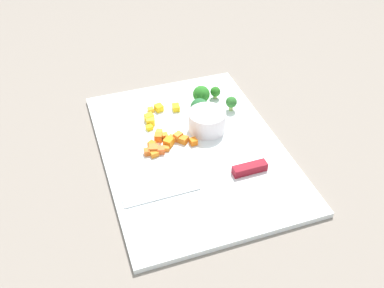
# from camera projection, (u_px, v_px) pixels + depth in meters

# --- Properties ---
(ground_plane) EXTENTS (4.00, 4.00, 0.00)m
(ground_plane) POSITION_uv_depth(u_px,v_px,m) (192.00, 152.00, 0.95)
(ground_plane) COLOR gray
(cutting_board) EXTENTS (0.51, 0.37, 0.01)m
(cutting_board) POSITION_uv_depth(u_px,v_px,m) (192.00, 150.00, 0.94)
(cutting_board) COLOR white
(cutting_board) RESTS_ON ground_plane
(prep_bowl) EXTENTS (0.08, 0.08, 0.05)m
(prep_bowl) POSITION_uv_depth(u_px,v_px,m) (207.00, 121.00, 0.97)
(prep_bowl) COLOR white
(prep_bowl) RESTS_ON cutting_board
(chef_knife) EXTENTS (0.03, 0.29, 0.02)m
(chef_knife) POSITION_uv_depth(u_px,v_px,m) (222.00, 176.00, 0.86)
(chef_knife) COLOR silver
(chef_knife) RESTS_ON cutting_board
(carrot_dice_0) EXTENTS (0.02, 0.02, 0.01)m
(carrot_dice_0) POSITION_uv_depth(u_px,v_px,m) (172.00, 139.00, 0.95)
(carrot_dice_0) COLOR orange
(carrot_dice_0) RESTS_ON cutting_board
(carrot_dice_1) EXTENTS (0.02, 0.02, 0.01)m
(carrot_dice_1) POSITION_uv_depth(u_px,v_px,m) (184.00, 140.00, 0.95)
(carrot_dice_1) COLOR orange
(carrot_dice_1) RESTS_ON cutting_board
(carrot_dice_2) EXTENTS (0.01, 0.01, 0.01)m
(carrot_dice_2) POSITION_uv_depth(u_px,v_px,m) (165.00, 136.00, 0.96)
(carrot_dice_2) COLOR orange
(carrot_dice_2) RESTS_ON cutting_board
(carrot_dice_3) EXTENTS (0.02, 0.02, 0.01)m
(carrot_dice_3) POSITION_uv_depth(u_px,v_px,m) (152.00, 144.00, 0.94)
(carrot_dice_3) COLOR orange
(carrot_dice_3) RESTS_ON cutting_board
(carrot_dice_4) EXTENTS (0.01, 0.01, 0.01)m
(carrot_dice_4) POSITION_uv_depth(u_px,v_px,m) (147.00, 152.00, 0.92)
(carrot_dice_4) COLOR orange
(carrot_dice_4) RESTS_ON cutting_board
(carrot_dice_5) EXTENTS (0.01, 0.02, 0.01)m
(carrot_dice_5) POSITION_uv_depth(u_px,v_px,m) (155.00, 155.00, 0.91)
(carrot_dice_5) COLOR orange
(carrot_dice_5) RESTS_ON cutting_board
(carrot_dice_6) EXTENTS (0.02, 0.02, 0.02)m
(carrot_dice_6) POSITION_uv_depth(u_px,v_px,m) (178.00, 137.00, 0.95)
(carrot_dice_6) COLOR orange
(carrot_dice_6) RESTS_ON cutting_board
(carrot_dice_7) EXTENTS (0.02, 0.02, 0.02)m
(carrot_dice_7) POSITION_uv_depth(u_px,v_px,m) (153.00, 149.00, 0.92)
(carrot_dice_7) COLOR orange
(carrot_dice_7) RESTS_ON cutting_board
(carrot_dice_8) EXTENTS (0.01, 0.01, 0.01)m
(carrot_dice_8) POSITION_uv_depth(u_px,v_px,m) (166.00, 148.00, 0.93)
(carrot_dice_8) COLOR orange
(carrot_dice_8) RESTS_ON cutting_board
(carrot_dice_9) EXTENTS (0.03, 0.03, 0.02)m
(carrot_dice_9) POSITION_uv_depth(u_px,v_px,m) (169.00, 142.00, 0.94)
(carrot_dice_9) COLOR orange
(carrot_dice_9) RESTS_ON cutting_board
(carrot_dice_10) EXTENTS (0.02, 0.02, 0.01)m
(carrot_dice_10) POSITION_uv_depth(u_px,v_px,m) (193.00, 142.00, 0.94)
(carrot_dice_10) COLOR orange
(carrot_dice_10) RESTS_ON cutting_board
(carrot_dice_11) EXTENTS (0.02, 0.02, 0.01)m
(carrot_dice_11) POSITION_uv_depth(u_px,v_px,m) (161.00, 150.00, 0.92)
(carrot_dice_11) COLOR orange
(carrot_dice_11) RESTS_ON cutting_board
(carrot_dice_12) EXTENTS (0.02, 0.02, 0.02)m
(carrot_dice_12) POSITION_uv_depth(u_px,v_px,m) (158.00, 137.00, 0.95)
(carrot_dice_12) COLOR orange
(carrot_dice_12) RESTS_ON cutting_board
(pepper_dice_0) EXTENTS (0.01, 0.02, 0.01)m
(pepper_dice_0) POSITION_uv_depth(u_px,v_px,m) (149.00, 128.00, 0.98)
(pepper_dice_0) COLOR yellow
(pepper_dice_0) RESTS_ON cutting_board
(pepper_dice_1) EXTENTS (0.02, 0.02, 0.02)m
(pepper_dice_1) POSITION_uv_depth(u_px,v_px,m) (159.00, 108.00, 1.03)
(pepper_dice_1) COLOR yellow
(pepper_dice_1) RESTS_ON cutting_board
(pepper_dice_2) EXTENTS (0.02, 0.02, 0.02)m
(pepper_dice_2) POSITION_uv_depth(u_px,v_px,m) (149.00, 118.00, 1.00)
(pepper_dice_2) COLOR yellow
(pepper_dice_2) RESTS_ON cutting_board
(pepper_dice_3) EXTENTS (0.02, 0.02, 0.02)m
(pepper_dice_3) POSITION_uv_depth(u_px,v_px,m) (150.00, 121.00, 0.99)
(pepper_dice_3) COLOR yellow
(pepper_dice_3) RESTS_ON cutting_board
(pepper_dice_4) EXTENTS (0.02, 0.02, 0.01)m
(pepper_dice_4) POSITION_uv_depth(u_px,v_px,m) (159.00, 132.00, 0.97)
(pepper_dice_4) COLOR yellow
(pepper_dice_4) RESTS_ON cutting_board
(pepper_dice_5) EXTENTS (0.02, 0.02, 0.01)m
(pepper_dice_5) POSITION_uv_depth(u_px,v_px,m) (176.00, 107.00, 1.04)
(pepper_dice_5) COLOR yellow
(pepper_dice_5) RESTS_ON cutting_board
(pepper_dice_6) EXTENTS (0.01, 0.01, 0.01)m
(pepper_dice_6) POSITION_uv_depth(u_px,v_px,m) (151.00, 110.00, 1.03)
(pepper_dice_6) COLOR yellow
(pepper_dice_6) RESTS_ON cutting_board
(broccoli_floret_0) EXTENTS (0.03, 0.03, 0.04)m
(broccoli_floret_0) POSITION_uv_depth(u_px,v_px,m) (231.00, 102.00, 1.03)
(broccoli_floret_0) COLOR #90AD59
(broccoli_floret_0) RESTS_ON cutting_board
(broccoli_floret_1) EXTENTS (0.04, 0.04, 0.04)m
(broccoli_floret_1) POSITION_uv_depth(u_px,v_px,m) (201.00, 94.00, 1.05)
(broccoli_floret_1) COLOR #8EB458
(broccoli_floret_1) RESTS_ON cutting_board
(broccoli_floret_2) EXTENTS (0.04, 0.04, 0.04)m
(broccoli_floret_2) POSITION_uv_depth(u_px,v_px,m) (200.00, 108.00, 1.01)
(broccoli_floret_2) COLOR #8EBF57
(broccoli_floret_2) RESTS_ON cutting_board
(broccoli_floret_3) EXTENTS (0.02, 0.02, 0.03)m
(broccoli_floret_3) POSITION_uv_depth(u_px,v_px,m) (215.00, 92.00, 1.07)
(broccoli_floret_3) COLOR #96AE57
(broccoli_floret_3) RESTS_ON cutting_board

